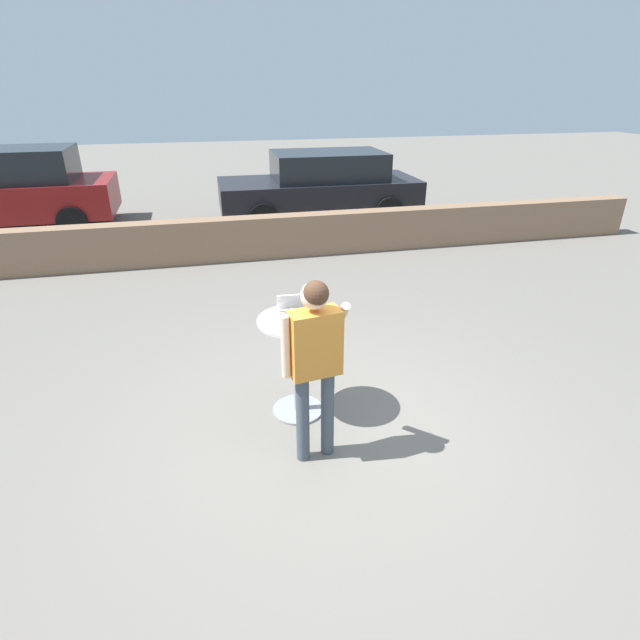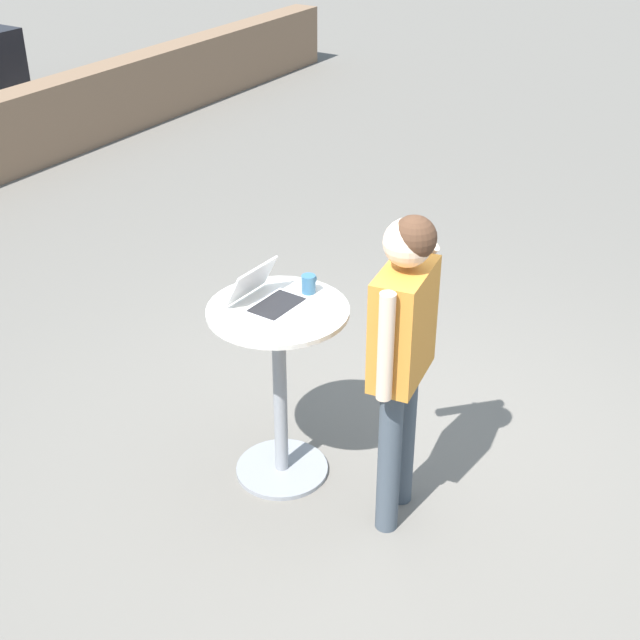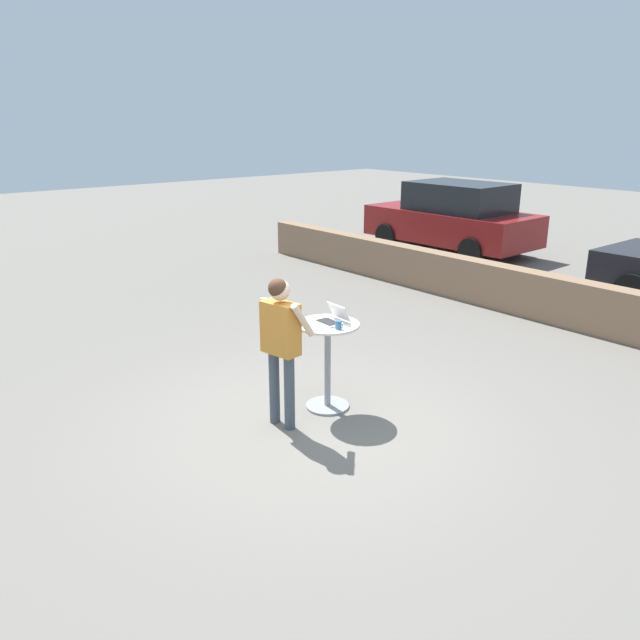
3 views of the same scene
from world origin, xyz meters
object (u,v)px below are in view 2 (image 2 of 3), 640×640
at_px(laptop, 268,297).
at_px(coffee_mug, 309,284).
at_px(standing_person, 403,339).
at_px(cafe_table, 280,373).

height_order(laptop, coffee_mug, laptop).
relative_size(coffee_mug, standing_person, 0.07).
bearing_deg(cafe_table, laptop, 87.49).
bearing_deg(cafe_table, coffee_mug, -9.93).
bearing_deg(laptop, cafe_table, -92.51).
bearing_deg(laptop, coffee_mug, -24.14).
bearing_deg(standing_person, coffee_mug, 72.99).
relative_size(laptop, coffee_mug, 3.02).
bearing_deg(laptop, standing_person, -87.94).
distance_m(cafe_table, coffee_mug, 0.47).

